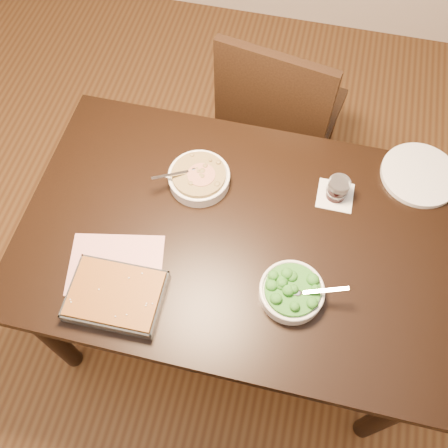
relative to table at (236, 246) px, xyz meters
name	(u,v)px	position (x,y,z in m)	size (l,w,h in m)	color
ground	(233,310)	(0.00, 0.00, -0.65)	(4.00, 4.00, 0.00)	#4B2C15
table	(236,246)	(0.00, 0.00, 0.00)	(1.40, 0.90, 0.75)	black
magazine_a	(116,265)	(-0.34, -0.20, 0.10)	(0.29, 0.21, 0.01)	#B23341
coaster	(335,196)	(0.29, 0.22, 0.10)	(0.12, 0.12, 0.00)	white
stew_bowl	(199,177)	(-0.17, 0.16, 0.12)	(0.21, 0.21, 0.08)	white
broccoli_bowl	(292,291)	(0.20, -0.17, 0.12)	(0.22, 0.20, 0.08)	white
baking_dish	(116,296)	(-0.30, -0.30, 0.12)	(0.28, 0.21, 0.05)	silver
wine_tumbler	(338,189)	(0.29, 0.22, 0.14)	(0.07, 0.07, 0.08)	black
dinner_plate	(420,175)	(0.56, 0.36, 0.10)	(0.26, 0.26, 0.02)	white
chair_far	(278,115)	(0.03, 0.70, -0.11)	(0.53, 0.53, 0.97)	black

